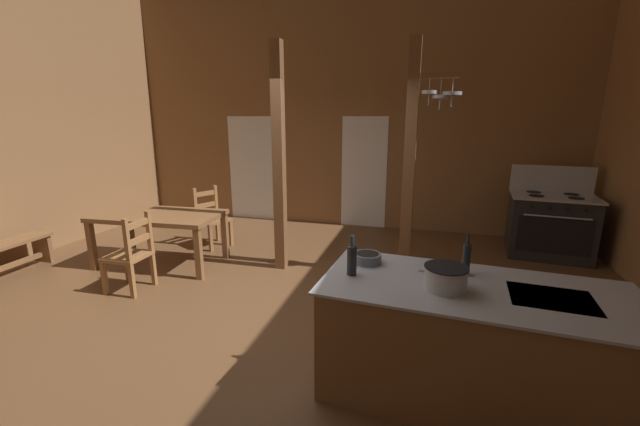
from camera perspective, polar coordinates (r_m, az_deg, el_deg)
The scene contains 15 objects.
ground_plane at distance 4.35m, azimuth -7.58°, elevation -15.03°, with size 9.00×8.17×0.10m, color brown.
wall_back at distance 7.40m, azimuth 3.56°, elevation 15.96°, with size 9.00×0.14×4.61m, color brown.
glazed_door_back_left at distance 7.99m, azimuth -9.84°, elevation 6.43°, with size 1.00×0.01×2.05m, color white.
glazed_panel_back_right at distance 7.32m, azimuth 6.45°, elevation 5.87°, with size 0.84×0.01×2.05m, color white.
kitchen_island at distance 3.20m, azimuth 21.11°, elevation -17.34°, with size 2.23×1.12×0.88m.
stove_range at distance 6.73m, azimuth 30.62°, elevation -1.48°, with size 1.22×0.92×1.32m.
support_post_with_pot_rack at distance 5.01m, azimuth 13.41°, elevation 8.29°, with size 0.63×0.22×2.96m.
support_post_center at distance 5.16m, azimuth -6.02°, elevation 7.57°, with size 0.14×0.14×2.96m.
dining_table at distance 5.86m, azimuth -22.54°, elevation -0.91°, with size 1.75×1.01×0.74m.
ladderback_chair_near_window at distance 6.51m, azimuth -15.63°, elevation -0.75°, with size 0.59×0.59×0.95m.
ladderback_chair_by_post at distance 5.17m, azimuth -25.96°, elevation -5.52°, with size 0.45×0.45×0.95m.
stockpot_on_counter at distance 2.87m, azimuth 17.94°, elevation -9.01°, with size 0.37×0.30×0.17m.
mixing_bowl_on_counter at distance 3.24m, azimuth 6.98°, elevation -6.57°, with size 0.23×0.23×0.08m.
bottle_tall_on_counter at distance 2.96m, azimuth 4.69°, elevation -6.79°, with size 0.07×0.07×0.31m.
bottle_short_on_counter at distance 3.17m, azimuth 20.67°, elevation -6.20°, with size 0.06×0.06×0.32m.
Camera 1 is at (1.53, -3.48, 2.06)m, focal length 21.84 mm.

